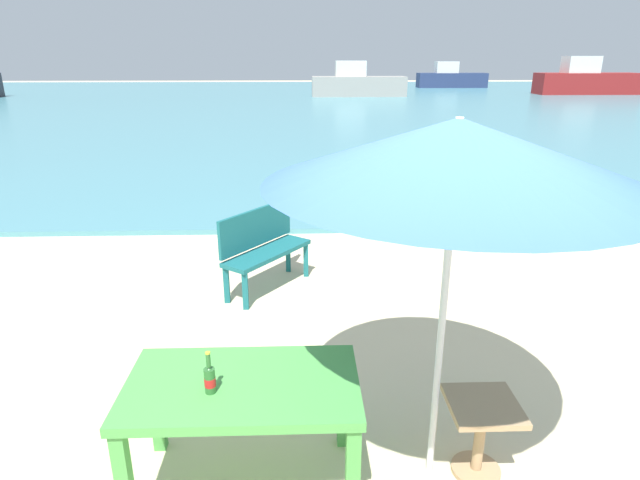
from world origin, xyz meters
The scene contains 11 objects.
ground_plane centered at (0.00, 0.00, 0.00)m, with size 120.00×120.00×0.00m, color beige.
sea_water centered at (0.00, 30.00, 0.04)m, with size 120.00×50.00×0.08m, color teal.
picnic_table_green centered at (-1.14, 0.01, 0.65)m, with size 1.40×0.80×0.76m.
beer_bottle_amber centered at (-1.31, -0.09, 0.85)m, with size 0.07×0.07×0.26m.
patio_umbrella centered at (0.06, 0.08, 2.12)m, with size 2.10×2.10×2.30m.
side_table_wood centered at (0.36, 0.05, 0.35)m, with size 0.44×0.44×0.54m.
bench_teal_center centered at (-1.23, 3.04, 0.54)m, with size 1.01×1.18×0.95m.
swimmer_person centered at (1.93, 8.07, 0.24)m, with size 0.34×0.34×0.41m.
boat_cargo_ship centered at (19.28, 35.04, 1.00)m, with size 7.03×1.92×2.56m.
boat_sailboat centered at (12.06, 43.71, 0.84)m, with size 5.85×1.59×2.13m.
boat_tanker centered at (2.97, 33.49, 0.89)m, with size 6.23×1.70×2.26m.
Camera 1 is at (-0.76, -2.67, 2.60)m, focal length 29.30 mm.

